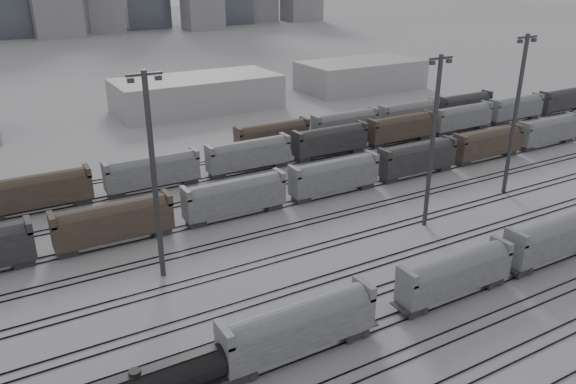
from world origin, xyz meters
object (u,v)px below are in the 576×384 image
hopper_car_a (299,325)px  hopper_car_b (455,272)px  light_mast_c (433,139)px  hopper_car_c (556,236)px

hopper_car_a → hopper_car_b: 19.47m
light_mast_c → hopper_car_a: bearing=-152.5°
hopper_car_a → hopper_car_b: size_ratio=1.07×
hopper_car_b → hopper_car_c: bearing=0.0°
hopper_car_a → light_mast_c: light_mast_c is taller
light_mast_c → hopper_car_b: bearing=-123.3°
hopper_car_b → light_mast_c: bearing=56.7°
hopper_car_a → hopper_car_c: hopper_car_c is taller
hopper_car_a → light_mast_c: (29.59, 15.41, 8.98)m
light_mast_c → hopper_car_c: bearing=-67.4°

